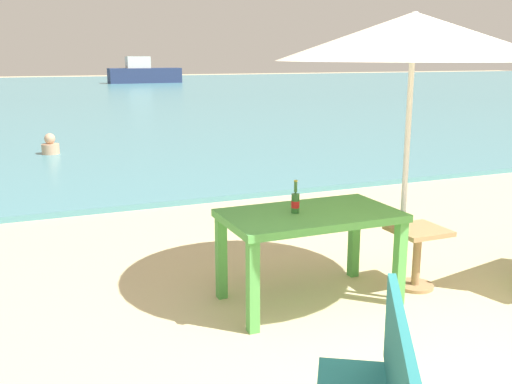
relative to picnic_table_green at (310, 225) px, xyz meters
name	(u,v)px	position (x,y,z in m)	size (l,w,h in m)	color
sea_water	(57,94)	(0.28, 28.45, -0.61)	(120.00, 50.00, 0.08)	teal
picnic_table_green	(310,225)	(0.00, 0.00, 0.00)	(1.40, 0.80, 0.76)	#4C9E47
beer_bottle_amber	(295,201)	(-0.12, 0.03, 0.20)	(0.07, 0.07, 0.26)	#2D662D
patio_umbrella	(414,37)	(0.71, -0.25, 1.47)	(2.10, 2.10, 2.30)	silver
side_table_wood	(417,249)	(0.99, -0.11, -0.30)	(0.44, 0.44, 0.54)	#9E7A51
swimmer_person	(50,146)	(-1.45, 8.14, -0.41)	(0.34, 0.34, 0.41)	tan
boat_tanker	(144,73)	(6.94, 38.05, 0.09)	(5.07, 1.38, 1.84)	navy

